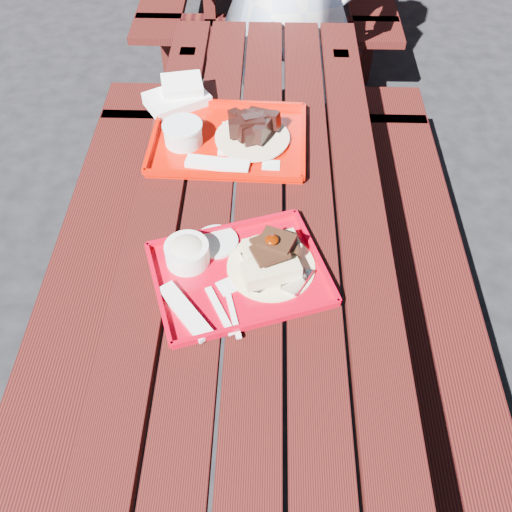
{
  "coord_description": "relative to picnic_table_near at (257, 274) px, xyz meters",
  "views": [
    {
      "loc": [
        0.03,
        -1.09,
        1.92
      ],
      "look_at": [
        0.0,
        -0.15,
        0.82
      ],
      "focal_mm": 40.0,
      "sensor_mm": 36.0,
      "label": 1
    }
  ],
  "objects": [
    {
      "name": "white_cloth",
      "position": [
        -0.29,
        0.6,
        0.22
      ],
      "size": [
        0.25,
        0.23,
        0.08
      ],
      "color": "white",
      "rests_on": "picnic_table_near"
    },
    {
      "name": "picnic_table_near",
      "position": [
        0.0,
        0.0,
        0.0
      ],
      "size": [
        1.41,
        2.4,
        0.75
      ],
      "color": "#3D110B",
      "rests_on": "ground"
    },
    {
      "name": "near_tray",
      "position": [
        -0.05,
        -0.15,
        0.22
      ],
      "size": [
        0.52,
        0.46,
        0.14
      ],
      "color": "#B30015",
      "rests_on": "picnic_table_near"
    },
    {
      "name": "ground",
      "position": [
        0.0,
        0.0,
        -0.56
      ],
      "size": [
        60.0,
        60.0,
        0.0
      ],
      "primitive_type": "plane",
      "color": "black",
      "rests_on": "ground"
    },
    {
      "name": "far_tray",
      "position": [
        -0.11,
        0.39,
        0.22
      ],
      "size": [
        0.51,
        0.4,
        0.08
      ],
      "color": "#C80C00",
      "rests_on": "picnic_table_near"
    }
  ]
}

